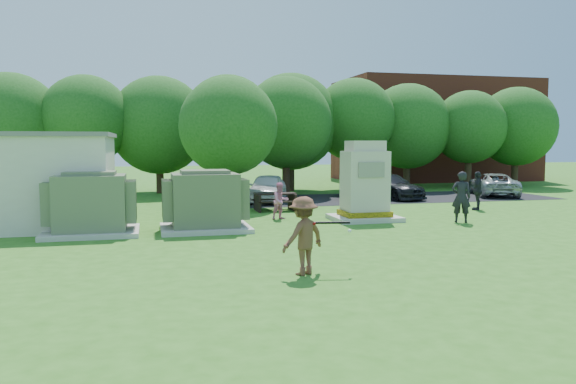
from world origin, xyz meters
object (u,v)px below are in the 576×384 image
object	(u,v)px
person_walking_right	(478,191)
car_dark	(389,186)
transformer_right	(205,202)
person_at_picnic	(281,201)
batter	(303,236)
transformer_left	(91,205)
person_by_generator	(461,197)
car_white	(267,188)
picnic_table	(275,200)
generator_cabinet	(365,186)
car_silver_b	(493,184)
car_silver_a	(352,186)

from	to	relation	value
person_walking_right	car_dark	bearing A→B (deg)	-125.69
transformer_right	person_at_picnic	bearing A→B (deg)	33.53
transformer_right	batter	world-z (taller)	transformer_right
transformer_left	person_by_generator	distance (m)	13.22
car_dark	car_white	bearing A→B (deg)	164.31
picnic_table	batter	bearing A→B (deg)	-99.62
batter	person_at_picnic	size ratio (longest dim) A/B	1.24
generator_cabinet	batter	xyz separation A→B (m)	(-4.72, -8.13, -0.45)
person_by_generator	car_white	distance (m)	10.59
person_by_generator	car_silver_b	size ratio (longest dim) A/B	0.42
car_silver_a	car_dark	bearing A→B (deg)	179.00
generator_cabinet	transformer_left	bearing A→B (deg)	-174.03
transformer_right	person_walking_right	size ratio (longest dim) A/B	1.74
person_at_picnic	generator_cabinet	bearing A→B (deg)	-37.68
car_silver_b	car_silver_a	bearing A→B (deg)	17.53
generator_cabinet	car_white	size ratio (longest dim) A/B	0.73
generator_cabinet	picnic_table	distance (m)	4.76
transformer_left	batter	xyz separation A→B (m)	(5.22, -7.09, -0.08)
transformer_right	picnic_table	xyz separation A→B (m)	(3.54, 4.87, -0.48)
person_by_generator	car_silver_b	xyz separation A→B (m)	(7.63, 9.24, -0.33)
transformer_left	batter	world-z (taller)	transformer_left
picnic_table	person_at_picnic	distance (m)	2.82
car_silver_a	generator_cabinet	bearing A→B (deg)	91.27
picnic_table	batter	size ratio (longest dim) A/B	1.03
picnic_table	car_dark	distance (m)	8.14
transformer_right	person_by_generator	xyz separation A→B (m)	(9.51, -0.45, -0.01)
person_walking_right	batter	bearing A→B (deg)	-8.92
batter	car_dark	world-z (taller)	batter
transformer_right	generator_cabinet	world-z (taller)	generator_cabinet
transformer_left	batter	size ratio (longest dim) A/B	1.68
transformer_right	person_walking_right	bearing A→B (deg)	13.31
car_silver_b	car_dark	bearing A→B (deg)	22.25
batter	car_white	world-z (taller)	batter
transformer_left	car_white	world-z (taller)	transformer_left
person_by_generator	car_silver_a	size ratio (longest dim) A/B	0.48
car_white	car_dark	world-z (taller)	car_white
transformer_left	transformer_right	bearing A→B (deg)	0.00
generator_cabinet	batter	distance (m)	9.41
generator_cabinet	car_silver_a	size ratio (longest dim) A/B	0.76
transformer_left	batter	bearing A→B (deg)	-53.65
transformer_left	person_walking_right	world-z (taller)	transformer_left
picnic_table	person_by_generator	bearing A→B (deg)	-41.66
person_at_picnic	batter	bearing A→B (deg)	-119.14
generator_cabinet	car_silver_a	world-z (taller)	generator_cabinet
transformer_left	batter	distance (m)	8.80
generator_cabinet	car_white	bearing A→B (deg)	106.65
transformer_left	picnic_table	size ratio (longest dim) A/B	1.64
transformer_right	person_walking_right	distance (m)	12.71
batter	car_silver_b	size ratio (longest dim) A/B	0.39
transformer_left	transformer_right	world-z (taller)	same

